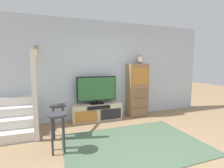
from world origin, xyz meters
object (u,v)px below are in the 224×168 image
television (97,89)px  bar_stool_far (58,113)px  desk_clock (140,60)px  bar_stool_near (57,123)px  side_cabinet (137,90)px  media_console (97,112)px

television → bar_stool_far: 1.33m
desk_clock → bar_stool_far: 2.69m
bar_stool_far → television: bearing=36.9°
television → bar_stool_near: (-1.07, -1.40, -0.34)m
bar_stool_near → side_cabinet: bearing=31.2°
media_console → bar_stool_near: size_ratio=1.97×
desk_clock → bar_stool_far: size_ratio=0.34×
side_cabinet → television: bearing=179.4°
television → desk_clock: 1.52m
media_console → bar_stool_far: bearing=-144.0°
television → side_cabinet: (1.23, -0.01, -0.08)m
bar_stool_near → television: bearing=52.8°
media_console → desk_clock: (1.29, -0.00, 1.43)m
bar_stool_near → bar_stool_far: (0.03, 0.63, 0.00)m
side_cabinet → desk_clock: desk_clock is taller
media_console → desk_clock: size_ratio=5.81×
side_cabinet → bar_stool_far: (-2.26, -0.76, -0.25)m
bar_stool_far → media_console: bearing=36.0°
desk_clock → bar_stool_near: 2.96m
media_console → bar_stool_near: bearing=-127.7°
media_console → bar_stool_far: bar_stool_far is taller
side_cabinet → media_console: bearing=-179.5°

